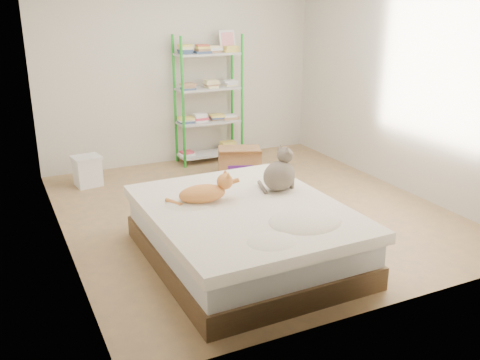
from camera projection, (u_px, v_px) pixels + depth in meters
room at (252, 88)px, 5.27m from camera, size 3.81×4.21×2.61m
bed at (245, 233)px, 4.54m from camera, size 1.58×1.96×0.49m
orange_cat at (202, 192)px, 4.52m from camera, size 0.50×0.30×0.19m
grey_cat at (279, 169)px, 4.78m from camera, size 0.42×0.38×0.39m
shelf_unit at (209, 98)px, 7.14m from camera, size 0.88×0.36×1.74m
cardboard_box at (240, 163)px, 6.69m from camera, size 0.63×0.65×0.42m
white_bin at (88, 171)px, 6.38m from camera, size 0.35×0.32×0.36m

